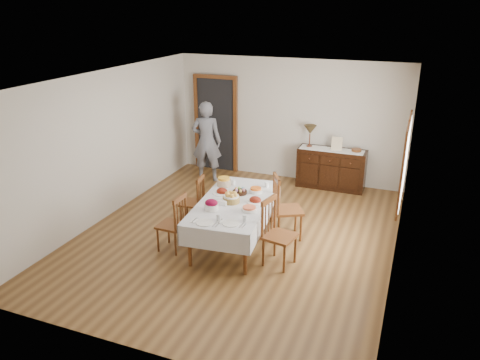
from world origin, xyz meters
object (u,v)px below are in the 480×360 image
(chair_right_far, at_px, (285,207))
(table_lamp, at_px, (310,130))
(dining_table, at_px, (234,206))
(chair_left_far, at_px, (194,200))
(chair_right_near, at_px, (277,232))
(person, at_px, (207,139))
(chair_left_near, at_px, (174,223))
(sideboard, at_px, (331,169))

(chair_right_far, bearing_deg, table_lamp, -23.34)
(dining_table, relative_size, chair_left_far, 2.44)
(dining_table, height_order, chair_right_near, chair_right_near)
(chair_left_far, xyz_separation_m, person, (-0.73, 2.09, 0.48))
(dining_table, bearing_deg, chair_left_near, -149.11)
(sideboard, bearing_deg, chair_right_near, -92.66)
(chair_left_far, xyz_separation_m, chair_right_near, (1.72, -0.75, 0.07))
(table_lamp, bearing_deg, chair_right_far, -85.19)
(person, bearing_deg, sideboard, 176.71)
(dining_table, relative_size, chair_right_far, 2.02)
(chair_right_near, xyz_separation_m, table_lamp, (-0.34, 3.38, 0.67))
(chair_right_near, relative_size, table_lamp, 2.24)
(chair_left_far, relative_size, table_lamp, 1.95)
(chair_left_far, distance_m, table_lamp, 3.06)
(person, relative_size, table_lamp, 4.04)
(dining_table, bearing_deg, sideboard, 66.35)
(chair_left_near, relative_size, table_lamp, 2.02)
(table_lamp, bearing_deg, chair_left_near, -109.56)
(sideboard, bearing_deg, chair_left_far, -125.62)
(dining_table, xyz_separation_m, chair_left_near, (-0.78, -0.58, -0.16))
(chair_left_far, bearing_deg, person, -167.59)
(chair_left_near, height_order, sideboard, chair_left_near)
(chair_left_far, bearing_deg, chair_right_near, 59.56)
(chair_left_near, distance_m, sideboard, 3.96)
(chair_left_near, xyz_separation_m, sideboard, (1.76, 3.55, -0.05))
(person, bearing_deg, chair_left_near, 90.91)
(chair_right_far, relative_size, table_lamp, 2.36)
(chair_right_far, xyz_separation_m, person, (-2.32, 1.98, 0.38))
(chair_left_near, relative_size, chair_right_near, 0.90)
(chair_right_near, relative_size, chair_right_far, 0.95)
(chair_right_far, distance_m, person, 3.08)
(dining_table, bearing_deg, chair_right_far, 28.22)
(chair_right_far, height_order, person, person)
(dining_table, xyz_separation_m, chair_right_far, (0.70, 0.46, -0.08))
(chair_right_far, distance_m, table_lamp, 2.62)
(chair_left_far, height_order, chair_right_near, chair_right_near)
(chair_left_near, distance_m, chair_left_far, 0.94)
(chair_left_near, xyz_separation_m, person, (-0.85, 3.02, 0.46))
(dining_table, xyz_separation_m, chair_right_near, (0.82, -0.39, -0.11))
(chair_right_far, bearing_deg, dining_table, 95.48)
(chair_right_near, height_order, person, person)
(dining_table, distance_m, table_lamp, 3.08)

